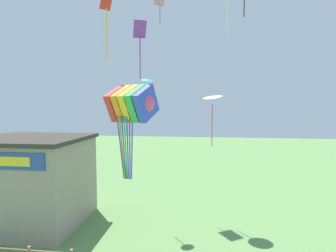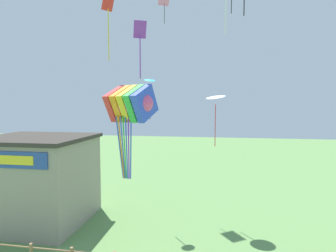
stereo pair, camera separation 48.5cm
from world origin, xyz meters
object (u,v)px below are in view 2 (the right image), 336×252
at_px(seaside_building, 37,179).
at_px(kite_cyan_delta, 150,83).
at_px(kite_rainbow_parafoil, 131,104).
at_px(kite_purple_streamer, 140,39).
at_px(kite_red_diamond, 108,15).
at_px(kite_white_delta, 216,98).

relative_size(seaside_building, kite_cyan_delta, 2.41).
bearing_deg(kite_rainbow_parafoil, kite_cyan_delta, 95.70).
height_order(seaside_building, kite_purple_streamer, kite_purple_streamer).
xyz_separation_m(kite_red_diamond, kite_purple_streamer, (2.12, -1.42, -1.66)).
distance_m(kite_purple_streamer, kite_white_delta, 6.95).
distance_m(kite_cyan_delta, kite_white_delta, 4.43).
relative_size(seaside_building, kite_red_diamond, 1.95).
xyz_separation_m(kite_rainbow_parafoil, kite_purple_streamer, (0.08, 1.29, 3.04)).
distance_m(kite_cyan_delta, kite_purple_streamer, 5.19).
relative_size(kite_cyan_delta, kite_purple_streamer, 1.05).
bearing_deg(kite_cyan_delta, kite_red_diamond, -112.36).
bearing_deg(kite_cyan_delta, seaside_building, -164.35).
bearing_deg(kite_white_delta, kite_red_diamond, -145.45).
xyz_separation_m(seaside_building, kite_red_diamond, (5.65, -1.48, 9.49)).
height_order(seaside_building, kite_white_delta, kite_white_delta).
relative_size(kite_cyan_delta, kite_white_delta, 0.79).
xyz_separation_m(seaside_building, kite_cyan_delta, (7.07, 1.98, 6.20)).
xyz_separation_m(seaside_building, kite_white_delta, (11.37, 2.46, 5.25)).
bearing_deg(kite_cyan_delta, kite_white_delta, 6.35).
height_order(kite_cyan_delta, kite_red_diamond, kite_red_diamond).
height_order(kite_rainbow_parafoil, kite_cyan_delta, kite_cyan_delta).
xyz_separation_m(kite_cyan_delta, kite_white_delta, (4.30, 0.48, -0.95)).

